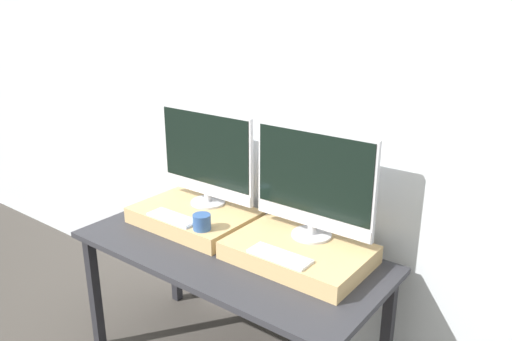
# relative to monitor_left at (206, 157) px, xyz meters

# --- Properties ---
(wall_back) EXTENTS (8.00, 0.04, 2.60)m
(wall_back) POSITION_rel_monitor_left_xyz_m (0.34, 0.22, 0.20)
(wall_back) COLOR silver
(wall_back) RESTS_ON ground_plane
(workbench) EXTENTS (1.58, 0.73, 0.74)m
(workbench) POSITION_rel_monitor_left_xyz_m (0.34, -0.22, -0.44)
(workbench) COLOR #2D2D33
(workbench) RESTS_ON ground_plane
(wooden_riser_left) EXTENTS (0.65, 0.44, 0.09)m
(wooden_riser_left) POSITION_rel_monitor_left_xyz_m (0.00, -0.11, -0.32)
(wooden_riser_left) COLOR tan
(wooden_riser_left) RESTS_ON workbench
(monitor_left) EXTENTS (0.63, 0.20, 0.53)m
(monitor_left) POSITION_rel_monitor_left_xyz_m (0.00, 0.00, 0.00)
(monitor_left) COLOR silver
(monitor_left) RESTS_ON wooden_riser_left
(keyboard_left) EXTENTS (0.29, 0.11, 0.01)m
(keyboard_left) POSITION_rel_monitor_left_xyz_m (0.00, -0.27, -0.27)
(keyboard_left) COLOR silver
(keyboard_left) RESTS_ON wooden_riser_left
(mug) EXTENTS (0.09, 0.09, 0.08)m
(mug) POSITION_rel_monitor_left_xyz_m (0.21, -0.27, -0.23)
(mug) COLOR #335693
(mug) RESTS_ON wooden_riser_left
(wooden_riser_right) EXTENTS (0.65, 0.44, 0.09)m
(wooden_riser_right) POSITION_rel_monitor_left_xyz_m (0.68, -0.11, -0.32)
(wooden_riser_right) COLOR tan
(wooden_riser_right) RESTS_ON workbench
(monitor_right) EXTENTS (0.63, 0.20, 0.53)m
(monitor_right) POSITION_rel_monitor_left_xyz_m (0.68, 0.00, 0.00)
(monitor_right) COLOR silver
(monitor_right) RESTS_ON wooden_riser_right
(keyboard_right) EXTENTS (0.29, 0.11, 0.01)m
(keyboard_right) POSITION_rel_monitor_left_xyz_m (0.68, -0.27, -0.27)
(keyboard_right) COLOR silver
(keyboard_right) RESTS_ON wooden_riser_right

